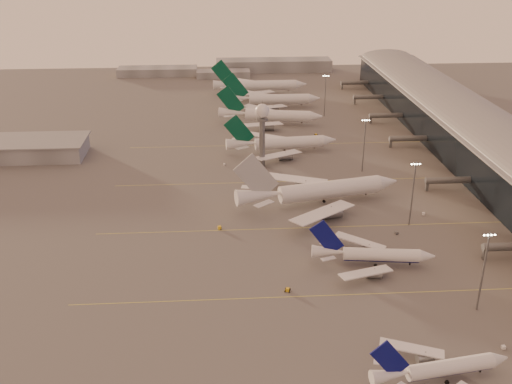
{
  "coord_description": "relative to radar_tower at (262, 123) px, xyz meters",
  "views": [
    {
      "loc": [
        -15.05,
        -140.22,
        99.33
      ],
      "look_at": [
        -1.09,
        70.37,
        8.23
      ],
      "focal_mm": 42.0,
      "sensor_mm": 36.0,
      "label": 1
    }
  ],
  "objects": [
    {
      "name": "terminal",
      "position": [
        102.88,
        -9.91,
        -10.43
      ],
      "size": [
        57.0,
        362.0,
        23.04
      ],
      "color": "black",
      "rests_on": "ground"
    },
    {
      "name": "radar_tower",
      "position": [
        0.0,
        0.0,
        0.0
      ],
      "size": [
        6.4,
        6.4,
        31.1
      ],
      "color": "#595C60",
      "rests_on": "ground"
    },
    {
      "name": "mast_a",
      "position": [
        53.0,
        -120.0,
        -7.21
      ],
      "size": [
        3.6,
        0.56,
        25.0
      ],
      "color": "#595C60",
      "rests_on": "ground"
    },
    {
      "name": "mast_b",
      "position": [
        50.0,
        -65.0,
        -7.21
      ],
      "size": [
        3.6,
        0.56,
        25.0
      ],
      "color": "#595C60",
      "rests_on": "ground"
    },
    {
      "name": "hangar",
      "position": [
        -125.0,
        20.0,
        -16.63
      ],
      "size": [
        82.0,
        27.0,
        8.5
      ],
      "color": "slate",
      "rests_on": "ground"
    },
    {
      "name": "greentail_d",
      "position": [
        9.3,
        137.43,
        -16.82
      ],
      "size": [
        64.35,
        51.96,
        23.37
      ],
      "color": "silver",
      "rests_on": "ground"
    },
    {
      "name": "narrowbody_near",
      "position": [
        31.83,
        -148.51,
        -18.03
      ],
      "size": [
        36.67,
        29.05,
        14.39
      ],
      "color": "silver",
      "rests_on": "ground"
    },
    {
      "name": "widebody_white",
      "position": [
        19.69,
        -44.15,
        -16.73
      ],
      "size": [
        68.24,
        54.1,
        24.34
      ],
      "color": "silver",
      "rests_on": "ground"
    },
    {
      "name": "taxiway_markings",
      "position": [
        25.0,
        -64.0,
        -20.94
      ],
      "size": [
        180.0,
        185.25,
        0.02
      ],
      "color": "#CDC848",
      "rests_on": "ground"
    },
    {
      "name": "ground",
      "position": [
        -5.0,
        -120.0,
        -20.95
      ],
      "size": [
        700.0,
        700.0,
        0.0
      ],
      "primitive_type": "plane",
      "color": "#525050",
      "rests_on": "ground"
    },
    {
      "name": "greentail_b",
      "position": [
        9.9,
        66.04,
        -17.11
      ],
      "size": [
        59.55,
        47.73,
        21.75
      ],
      "color": "silver",
      "rests_on": "ground"
    },
    {
      "name": "gsv_truck_c",
      "position": [
        -19.95,
        -63.94,
        -19.66
      ],
      "size": [
        6.57,
        3.5,
        2.52
      ],
      "color": "gold",
      "rests_on": "ground"
    },
    {
      "name": "gsv_truck_d",
      "position": [
        -17.5,
        2.38,
        -19.99
      ],
      "size": [
        2.32,
        4.87,
        1.89
      ],
      "color": "silver",
      "rests_on": "ground"
    },
    {
      "name": "distant_horizon",
      "position": [
        -2.38,
        205.14,
        -17.06
      ],
      "size": [
        165.0,
        37.5,
        9.0
      ],
      "color": "slate",
      "rests_on": "ground"
    },
    {
      "name": "greentail_a",
      "position": [
        11.28,
        18.1,
        -17.35
      ],
      "size": [
        56.12,
        45.13,
        20.4
      ],
      "color": "silver",
      "rests_on": "ground"
    },
    {
      "name": "gsv_tug_mid",
      "position": [
        -0.33,
        -107.04,
        -20.41
      ],
      "size": [
        4.09,
        3.09,
        1.04
      ],
      "color": "gold",
      "rests_on": "ground"
    },
    {
      "name": "gsv_catering_a",
      "position": [
        52.83,
        -137.95,
        -18.98
      ],
      "size": [
        5.0,
        2.69,
        3.94
      ],
      "color": "silver",
      "rests_on": "ground"
    },
    {
      "name": "mast_d",
      "position": [
        43.0,
        80.0,
        -7.21
      ],
      "size": [
        3.6,
        0.56,
        25.0
      ],
      "color": "#595C60",
      "rests_on": "ground"
    },
    {
      "name": "gsv_tug_hangar",
      "position": [
        32.43,
        43.94,
        -20.49
      ],
      "size": [
        3.56,
        2.84,
        0.89
      ],
      "color": "gold",
      "rests_on": "ground"
    },
    {
      "name": "greentail_c",
      "position": [
        14.32,
        101.7,
        -17.05
      ],
      "size": [
        60.77,
        49.07,
        22.07
      ],
      "color": "silver",
      "rests_on": "ground"
    },
    {
      "name": "gsv_truck_b",
      "position": [
        43.49,
        -72.15,
        -19.83
      ],
      "size": [
        5.78,
        3.74,
        2.2
      ],
      "color": "#56585B",
      "rests_on": "ground"
    },
    {
      "name": "gsv_catering_b",
      "position": [
        58.11,
        -57.46,
        -18.85
      ],
      "size": [
        5.5,
        3.31,
        4.21
      ],
      "color": "silver",
      "rests_on": "ground"
    },
    {
      "name": "mast_c",
      "position": [
        45.0,
        -10.0,
        -7.21
      ],
      "size": [
        3.6,
        0.56,
        25.0
      ],
      "color": "#595C60",
      "rests_on": "ground"
    },
    {
      "name": "narrowbody_mid",
      "position": [
        28.96,
        -93.32,
        -17.72
      ],
      "size": [
        40.66,
        32.27,
        15.92
      ],
      "color": "silver",
      "rests_on": "ground"
    },
    {
      "name": "gsv_tug_far",
      "position": [
        7.0,
        -11.92,
        -20.45
      ],
      "size": [
        3.18,
        3.91,
        0.97
      ],
      "color": "#56585B",
      "rests_on": "ground"
    }
  ]
}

